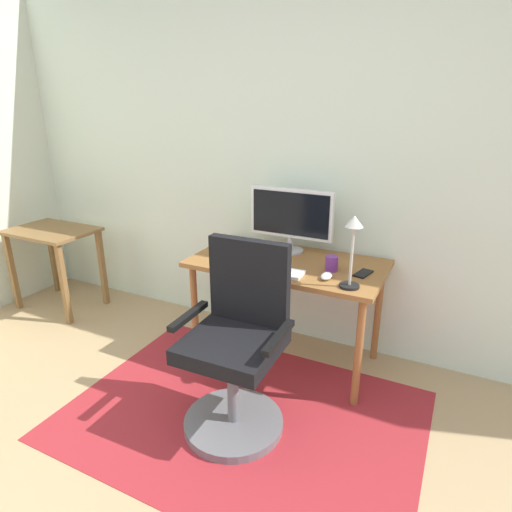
{
  "coord_description": "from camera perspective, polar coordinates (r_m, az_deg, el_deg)",
  "views": [
    {
      "loc": [
        0.88,
        -0.57,
        1.66
      ],
      "look_at": [
        -0.17,
        1.55,
        0.81
      ],
      "focal_mm": 30.17,
      "sensor_mm": 36.0,
      "label": 1
    }
  ],
  "objects": [
    {
      "name": "wall_back",
      "position": [
        2.93,
        8.89,
        12.51
      ],
      "size": [
        6.0,
        0.1,
        2.6
      ],
      "primitive_type": "cube",
      "color": "silver",
      "rests_on": "ground"
    },
    {
      "name": "desk_lamp",
      "position": [
        2.31,
        12.73,
        2.16
      ],
      "size": [
        0.11,
        0.11,
        0.4
      ],
      "color": "black",
      "rests_on": "desk"
    },
    {
      "name": "side_table",
      "position": [
        3.9,
        -25.25,
        1.4
      ],
      "size": [
        0.68,
        0.48,
        0.68
      ],
      "color": "brown",
      "rests_on": "ground"
    },
    {
      "name": "desk",
      "position": [
        2.76,
        4.17,
        -2.24
      ],
      "size": [
        1.21,
        0.65,
        0.71
      ],
      "color": "#956231",
      "rests_on": "ground"
    },
    {
      "name": "office_chair",
      "position": [
        2.29,
        -2.52,
        -12.9
      ],
      "size": [
        0.55,
        0.53,
        1.01
      ],
      "rotation": [
        0.0,
        0.0,
        0.02
      ],
      "color": "slate",
      "rests_on": "ground"
    },
    {
      "name": "computer_mouse",
      "position": [
        2.48,
        9.32,
        -2.64
      ],
      "size": [
        0.06,
        0.1,
        0.03
      ],
      "primitive_type": "ellipsoid",
      "color": "white",
      "rests_on": "desk"
    },
    {
      "name": "monitor",
      "position": [
        2.84,
        4.66,
        5.35
      ],
      "size": [
        0.57,
        0.18,
        0.43
      ],
      "color": "#B2B2B7",
      "rests_on": "desk"
    },
    {
      "name": "area_rug",
      "position": [
        2.57,
        -1.82,
        -20.28
      ],
      "size": [
        1.92,
        1.38,
        0.01
      ],
      "primitive_type": "cube",
      "color": "maroon",
      "rests_on": "ground"
    },
    {
      "name": "coffee_cup",
      "position": [
        2.6,
        9.99,
        -0.97
      ],
      "size": [
        0.08,
        0.08,
        0.09
      ],
      "primitive_type": "cylinder",
      "color": "#6F2F8A",
      "rests_on": "desk"
    },
    {
      "name": "keyboard",
      "position": [
        2.56,
        1.65,
        -1.81
      ],
      "size": [
        0.43,
        0.13,
        0.02
      ],
      "primitive_type": "cube",
      "color": "white",
      "rests_on": "desk"
    },
    {
      "name": "cell_phone",
      "position": [
        2.59,
        14.02,
        -2.26
      ],
      "size": [
        0.1,
        0.15,
        0.01
      ],
      "primitive_type": "cube",
      "rotation": [
        0.0,
        0.0,
        -0.22
      ],
      "color": "black",
      "rests_on": "desk"
    }
  ]
}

